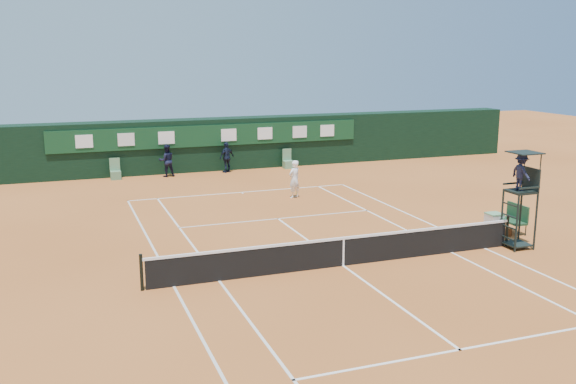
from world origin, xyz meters
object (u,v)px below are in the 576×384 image
object	(u,v)px
player_bench	(514,217)
cooler	(494,221)
umpire_chair	(521,180)
player	(294,179)
tennis_net	(343,251)

from	to	relation	value
player_bench	cooler	bearing A→B (deg)	124.37
umpire_chair	player_bench	bearing A→B (deg)	53.58
umpire_chair	player	bearing A→B (deg)	114.00
tennis_net	player_bench	distance (m)	7.95
tennis_net	cooler	bearing A→B (deg)	15.13
umpire_chair	player	world-z (taller)	umpire_chair
umpire_chair	cooler	size ratio (longest dim) A/B	5.30
umpire_chair	cooler	distance (m)	3.25
player_bench	cooler	xyz separation A→B (m)	(-0.43, 0.63, -0.27)
player_bench	player	size ratio (longest dim) A/B	0.67
tennis_net	umpire_chair	world-z (taller)	umpire_chair
tennis_net	cooler	size ratio (longest dim) A/B	20.00
umpire_chair	cooler	xyz separation A→B (m)	(0.82, 2.32, -2.13)
player_bench	tennis_net	bearing A→B (deg)	-170.06
umpire_chair	player_bench	world-z (taller)	umpire_chair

